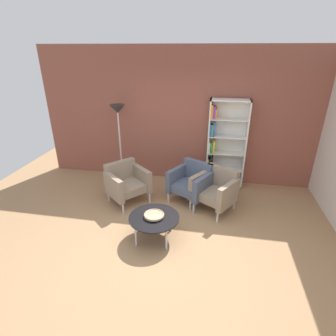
% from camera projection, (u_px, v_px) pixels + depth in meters
% --- Properties ---
extents(ground_plane, '(8.32, 8.32, 0.00)m').
position_uv_depth(ground_plane, '(163.00, 245.00, 4.14)').
color(ground_plane, '#9E7751').
extents(brick_back_panel, '(6.40, 0.12, 2.90)m').
position_uv_depth(brick_back_panel, '(184.00, 117.00, 5.75)').
color(brick_back_panel, brown).
rests_on(brick_back_panel, ground_plane).
extents(bookshelf_tall, '(0.80, 0.30, 1.90)m').
position_uv_depth(bookshelf_tall, '(223.00, 144.00, 5.63)').
color(bookshelf_tall, silver).
rests_on(bookshelf_tall, ground_plane).
extents(coffee_table_low, '(0.80, 0.80, 0.40)m').
position_uv_depth(coffee_table_low, '(154.00, 218.00, 4.17)').
color(coffee_table_low, black).
rests_on(coffee_table_low, ground_plane).
extents(decorative_bowl, '(0.32, 0.32, 0.05)m').
position_uv_depth(decorative_bowl, '(154.00, 215.00, 4.14)').
color(decorative_bowl, tan).
rests_on(decorative_bowl, coffee_table_low).
extents(armchair_near_window, '(0.94, 0.95, 0.78)m').
position_uv_depth(armchair_near_window, '(126.00, 182.00, 5.20)').
color(armchair_near_window, gray).
rests_on(armchair_near_window, ground_plane).
extents(armchair_corner_red, '(0.93, 0.91, 0.78)m').
position_uv_depth(armchair_corner_red, '(192.00, 182.00, 5.20)').
color(armchair_corner_red, '#4C566B').
rests_on(armchair_corner_red, ground_plane).
extents(armchair_spare_guest, '(0.94, 0.92, 0.78)m').
position_uv_depth(armchair_spare_guest, '(215.00, 189.00, 4.94)').
color(armchair_spare_guest, gray).
rests_on(armchair_spare_guest, ground_plane).
extents(floor_lamp_torchiere, '(0.32, 0.32, 1.74)m').
position_uv_depth(floor_lamp_torchiere, '(118.00, 119.00, 5.63)').
color(floor_lamp_torchiere, silver).
rests_on(floor_lamp_torchiere, ground_plane).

